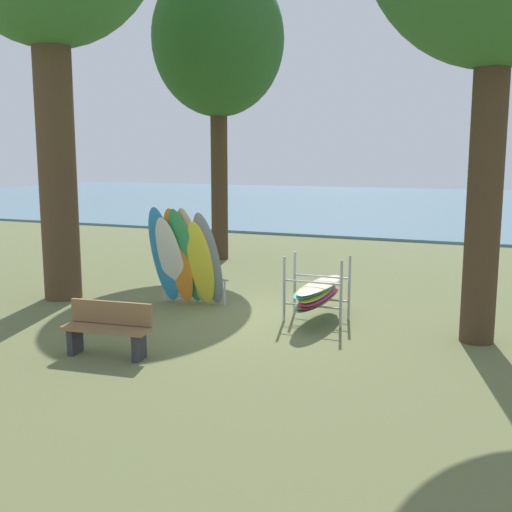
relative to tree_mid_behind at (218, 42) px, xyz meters
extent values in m
plane|color=#60663D|center=(3.55, -6.01, -6.34)|extent=(80.00, 80.00, 0.00)
cube|color=slate|center=(3.55, 23.97, -6.29)|extent=(80.00, 36.00, 0.10)
cylinder|color=#4C3823|center=(-0.90, -6.01, -3.05)|extent=(0.80, 0.80, 6.59)
cylinder|color=#42301E|center=(7.71, -5.91, -3.54)|extent=(0.56, 0.56, 5.60)
cylinder|color=#42301E|center=(0.00, 0.00, -3.74)|extent=(0.50, 0.50, 5.21)
ellipsoid|color=#285623|center=(0.00, 0.00, 0.08)|extent=(3.81, 3.81, 4.38)
ellipsoid|color=#2D8ED1|center=(1.51, -5.73, -5.28)|extent=(0.62, 0.94, 2.11)
ellipsoid|color=white|center=(1.67, -5.71, -5.38)|extent=(0.64, 1.04, 1.91)
ellipsoid|color=orange|center=(1.83, -5.69, -5.30)|extent=(0.57, 0.87, 2.09)
ellipsoid|color=#339E56|center=(1.99, -5.67, -5.29)|extent=(0.53, 1.02, 2.09)
ellipsoid|color=#C6B289|center=(2.16, -5.64, -5.29)|extent=(0.55, 0.95, 2.10)
ellipsoid|color=yellow|center=(2.32, -5.62, -5.42)|extent=(0.59, 0.84, 1.83)
ellipsoid|color=gray|center=(2.48, -5.60, -5.33)|extent=(0.54, 0.92, 2.02)
cylinder|color=#9EA0A5|center=(1.29, -5.36, -6.07)|extent=(0.04, 0.04, 0.55)
cylinder|color=#9EA0A5|center=(2.70, -5.30, -6.07)|extent=(0.04, 0.04, 0.55)
cylinder|color=#9EA0A5|center=(1.99, -5.33, -5.79)|extent=(1.57, 0.11, 0.04)
cylinder|color=#9EA0A5|center=(4.26, -5.97, -5.72)|extent=(0.05, 0.05, 1.25)
cylinder|color=#9EA0A5|center=(5.36, -5.97, -5.72)|extent=(0.05, 0.05, 1.25)
cylinder|color=#9EA0A5|center=(4.26, -5.37, -5.72)|extent=(0.05, 0.05, 1.25)
cylinder|color=#9EA0A5|center=(5.36, -5.37, -5.72)|extent=(0.05, 0.05, 1.25)
cylinder|color=#9EA0A5|center=(4.81, -5.97, -5.99)|extent=(1.10, 0.04, 0.04)
cylinder|color=#9EA0A5|center=(4.81, -5.97, -5.54)|extent=(1.10, 0.04, 0.04)
cylinder|color=#9EA0A5|center=(4.81, -5.37, -5.99)|extent=(1.10, 0.04, 0.04)
cylinder|color=#9EA0A5|center=(4.81, -5.37, -5.54)|extent=(1.10, 0.04, 0.04)
ellipsoid|color=#339E56|center=(4.80, -5.67, -5.94)|extent=(0.51, 2.10, 0.06)
ellipsoid|color=red|center=(4.85, -5.67, -5.88)|extent=(0.52, 2.10, 0.06)
ellipsoid|color=purple|center=(4.84, -5.67, -5.82)|extent=(0.63, 2.13, 0.06)
ellipsoid|color=yellow|center=(4.80, -5.67, -5.76)|extent=(0.66, 2.13, 0.06)
ellipsoid|color=#38B2AD|center=(4.80, -5.67, -5.70)|extent=(0.55, 2.11, 0.06)
ellipsoid|color=#C6B289|center=(4.87, -5.67, -5.64)|extent=(0.59, 2.12, 0.06)
cube|color=#2D2D33|center=(1.88, -9.07, -6.13)|extent=(0.13, 0.33, 0.42)
cube|color=#2D2D33|center=(2.99, -8.95, -6.13)|extent=(0.13, 0.33, 0.42)
cube|color=olive|center=(2.44, -9.01, -5.89)|extent=(1.44, 0.55, 0.06)
cube|color=olive|center=(2.42, -8.83, -5.67)|extent=(1.40, 0.21, 0.36)
camera|label=1|loc=(8.18, -16.68, -3.23)|focal=43.42mm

